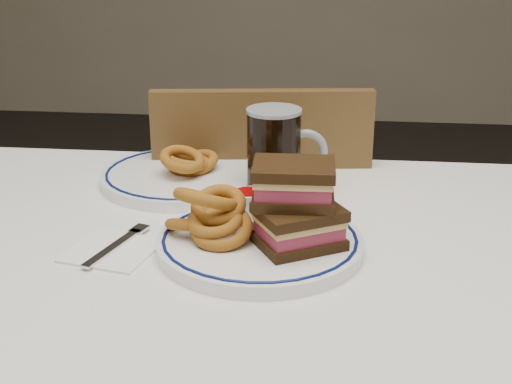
# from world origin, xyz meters

# --- Properties ---
(dining_table) EXTENTS (1.27, 0.87, 0.75)m
(dining_table) POSITION_xyz_m (0.00, 0.00, 0.64)
(dining_table) COLOR white
(dining_table) RESTS_ON floor
(chair_far) EXTENTS (0.46, 0.46, 0.90)m
(chair_far) POSITION_xyz_m (-0.00, 0.48, 0.49)
(chair_far) COLOR #4C3518
(chair_far) RESTS_ON floor
(main_plate) EXTENTS (0.29, 0.29, 0.02)m
(main_plate) POSITION_xyz_m (0.05, 0.00, 0.76)
(main_plate) COLOR white
(main_plate) RESTS_ON dining_table
(reuben_sandwich) EXTENTS (0.14, 0.13, 0.11)m
(reuben_sandwich) POSITION_xyz_m (0.10, -0.01, 0.83)
(reuben_sandwich) COLOR black
(reuben_sandwich) RESTS_ON main_plate
(onion_rings_main) EXTENTS (0.13, 0.12, 0.10)m
(onion_rings_main) POSITION_xyz_m (-0.02, 0.00, 0.80)
(onion_rings_main) COLOR brown
(onion_rings_main) RESTS_ON main_plate
(ketchup_ramekin) EXTENTS (0.05, 0.05, 0.03)m
(ketchup_ramekin) POSITION_xyz_m (0.02, 0.10, 0.79)
(ketchup_ramekin) COLOR white
(ketchup_ramekin) RESTS_ON main_plate
(beer_mug) EXTENTS (0.14, 0.09, 0.15)m
(beer_mug) POSITION_xyz_m (0.05, 0.21, 0.83)
(beer_mug) COLOR black
(beer_mug) RESTS_ON dining_table
(water_glass) EXTENTS (0.07, 0.07, 0.12)m
(water_glass) POSITION_xyz_m (0.10, 0.01, 0.81)
(water_glass) COLOR #ADC8DF
(water_glass) RESTS_ON dining_table
(far_plate) EXTENTS (0.30, 0.30, 0.02)m
(far_plate) POSITION_xyz_m (-0.12, 0.26, 0.76)
(far_plate) COLOR white
(far_plate) RESTS_ON dining_table
(onion_rings_far) EXTENTS (0.10, 0.13, 0.07)m
(onion_rings_far) POSITION_xyz_m (-0.11, 0.27, 0.79)
(onion_rings_far) COLOR brown
(onion_rings_far) RESTS_ON far_plate
(napkin_fork) EXTENTS (0.14, 0.16, 0.01)m
(napkin_fork) POSITION_xyz_m (-0.16, -0.02, 0.75)
(napkin_fork) COLOR white
(napkin_fork) RESTS_ON dining_table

